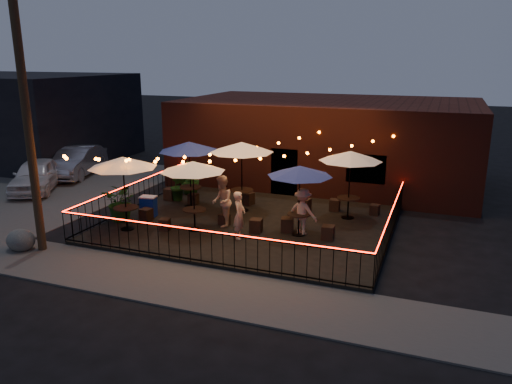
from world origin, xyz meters
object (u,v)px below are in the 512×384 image
utility_pole (28,127)px  cafe_table_2 (193,167)px  cooler (149,206)px  cafe_table_0 (123,163)px  cafe_table_5 (351,157)px  cafe_table_1 (189,147)px  boulder (21,240)px  cafe_table_4 (300,172)px  cafe_table_3 (242,148)px

utility_pole → cafe_table_2: size_ratio=3.14×
utility_pole → cooler: size_ratio=10.12×
cafe_table_0 → cafe_table_5: (7.04, 4.02, -0.03)m
cafe_table_1 → boulder: (-3.03, -5.85, -2.22)m
cafe_table_4 → cafe_table_2: bearing=-166.7°
cafe_table_2 → cafe_table_1: bearing=120.6°
cafe_table_2 → cafe_table_4: (3.53, 0.84, -0.05)m
cafe_table_1 → cafe_table_4: size_ratio=1.09×
cafe_table_2 → cafe_table_4: cafe_table_2 is taller
cafe_table_3 → cafe_table_5: (4.08, 0.56, -0.16)m
cooler → boulder: cooler is taller
utility_pole → cooler: bearing=68.7°
cafe_table_0 → cafe_table_4: size_ratio=1.06×
cafe_table_1 → cafe_table_4: cafe_table_1 is taller
cafe_table_3 → cooler: size_ratio=4.18×
cafe_table_1 → cafe_table_3: bearing=5.9°
cafe_table_1 → cooler: size_ratio=3.37×
cafe_table_2 → cooler: size_ratio=3.22×
cafe_table_3 → boulder: (-5.17, -6.08, -2.29)m
cafe_table_0 → cafe_table_1: cafe_table_1 is taller
cafe_table_1 → cooler: cafe_table_1 is taller
cafe_table_0 → cafe_table_2: bearing=18.4°
cafe_table_3 → cafe_table_4: (2.85, -1.87, -0.29)m
cafe_table_5 → cafe_table_0: bearing=-150.2°
cafe_table_1 → cafe_table_5: bearing=7.2°
cafe_table_1 → cafe_table_5: cafe_table_1 is taller
cafe_table_0 → cafe_table_5: cafe_table_0 is taller
utility_pole → cafe_table_3: size_ratio=2.42×
cooler → boulder: bearing=-125.6°
cafe_table_1 → cafe_table_5: size_ratio=0.98×
cafe_table_2 → cooler: cafe_table_2 is taller
cooler → boulder: 4.66m
boulder → cafe_table_0: bearing=49.8°
cooler → utility_pole: bearing=-119.7°
cafe_table_2 → cafe_table_5: bearing=34.5°
cafe_table_0 → cafe_table_1: 3.34m
cafe_table_3 → boulder: bearing=-130.4°
utility_pole → cafe_table_1: (2.42, 5.60, -1.42)m
cafe_table_4 → boulder: 9.28m
cafe_table_1 → cooler: (-0.90, -1.71, -2.03)m
utility_pole → cafe_table_4: utility_pole is taller
utility_pole → cafe_table_1: size_ratio=3.01×
utility_pole → cafe_table_4: size_ratio=3.26×
cafe_table_0 → cafe_table_3: bearing=49.5°
boulder → cafe_table_5: bearing=35.7°
cafe_table_0 → cafe_table_5: bearing=29.8°
cooler → cafe_table_4: bearing=-7.8°
cafe_table_4 → cafe_table_5: bearing=63.2°
utility_pole → cafe_table_2: utility_pole is taller
utility_pole → cafe_table_5: bearing=36.4°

